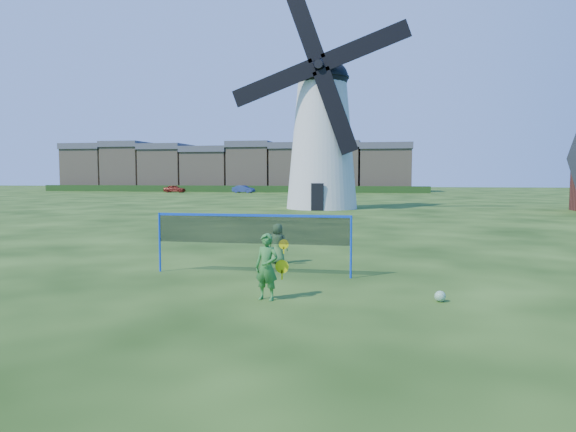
# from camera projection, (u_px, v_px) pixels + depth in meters

# --- Properties ---
(ground) EXTENTS (220.00, 220.00, 0.00)m
(ground) POSITION_uv_depth(u_px,v_px,m) (276.00, 278.00, 12.89)
(ground) COLOR black
(ground) RESTS_ON ground
(windmill) EXTENTS (12.98, 5.42, 16.96)m
(windmill) POSITION_uv_depth(u_px,v_px,m) (322.00, 134.00, 39.94)
(windmill) COLOR white
(windmill) RESTS_ON ground
(badminton_net) EXTENTS (5.05, 0.05, 1.55)m
(badminton_net) POSITION_uv_depth(u_px,v_px,m) (252.00, 230.00, 13.24)
(badminton_net) COLOR blue
(badminton_net) RESTS_ON ground
(player_girl) EXTENTS (0.70, 0.43, 1.35)m
(player_girl) POSITION_uv_depth(u_px,v_px,m) (267.00, 267.00, 10.57)
(player_girl) COLOR #327B31
(player_girl) RESTS_ON ground
(player_boy) EXTENTS (0.66, 0.44, 1.15)m
(player_boy) POSITION_uv_depth(u_px,v_px,m) (278.00, 244.00, 15.00)
(player_boy) COLOR #4B843F
(player_boy) RESTS_ON ground
(play_ball) EXTENTS (0.22, 0.22, 0.22)m
(play_ball) POSITION_uv_depth(u_px,v_px,m) (440.00, 296.00, 10.46)
(play_ball) COLOR green
(play_ball) RESTS_ON ground
(terraced_houses) EXTENTS (58.70, 8.40, 8.31)m
(terraced_houses) POSITION_uv_depth(u_px,v_px,m) (230.00, 167.00, 87.38)
(terraced_houses) COLOR #988265
(terraced_houses) RESTS_ON ground
(hedge) EXTENTS (62.00, 0.80, 1.00)m
(hedge) POSITION_uv_depth(u_px,v_px,m) (225.00, 189.00, 81.57)
(hedge) COLOR #193814
(hedge) RESTS_ON ground
(car_left) EXTENTS (3.31, 1.40, 1.12)m
(car_left) POSITION_uv_depth(u_px,v_px,m) (175.00, 189.00, 79.27)
(car_left) COLOR maroon
(car_left) RESTS_ON ground
(car_right) EXTENTS (3.52, 1.91, 1.10)m
(car_right) POSITION_uv_depth(u_px,v_px,m) (244.00, 189.00, 77.47)
(car_right) COLOR navy
(car_right) RESTS_ON ground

